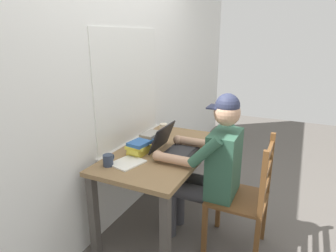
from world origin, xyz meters
TOP-DOWN VIEW (x-y plane):
  - ground_plane at (0.00, 0.00)m, footprint 8.00×8.00m
  - back_wall at (0.00, 0.43)m, footprint 6.00×0.08m
  - desk at (0.00, 0.00)m, footprint 1.24×0.69m
  - seated_person at (-0.04, -0.42)m, footprint 0.50×0.60m
  - wooden_chair at (-0.04, -0.70)m, footprint 0.42×0.42m
  - laptop at (-0.01, -0.09)m, footprint 0.33×0.31m
  - computer_mouse at (0.27, -0.17)m, footprint 0.06×0.10m
  - coffee_mug_white at (0.37, 0.18)m, footprint 0.11×0.07m
  - coffee_mug_dark at (-0.44, 0.23)m, footprint 0.11×0.07m
  - book_stack_main at (-0.17, 0.14)m, footprint 0.20×0.18m
  - book_stack_side at (0.13, 0.18)m, footprint 0.20×0.15m
  - paper_pile_near_laptop at (-0.35, 0.12)m, footprint 0.27×0.24m

SIDE VIEW (x-z plane):
  - ground_plane at x=0.00m, z-range 0.00..0.00m
  - wooden_chair at x=-0.04m, z-range -0.01..0.92m
  - desk at x=0.00m, z-range 0.25..0.95m
  - seated_person at x=-0.04m, z-range 0.06..1.29m
  - paper_pile_near_laptop at x=-0.35m, z-range 0.70..0.71m
  - computer_mouse at x=0.27m, z-range 0.70..0.74m
  - coffee_mug_dark at x=-0.44m, z-range 0.70..0.79m
  - book_stack_side at x=0.13m, z-range 0.71..0.79m
  - laptop at x=-0.01m, z-range 0.64..0.87m
  - coffee_mug_white at x=0.37m, z-range 0.70..0.81m
  - book_stack_main at x=-0.17m, z-range 0.70..0.82m
  - back_wall at x=0.00m, z-range 0.00..2.60m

